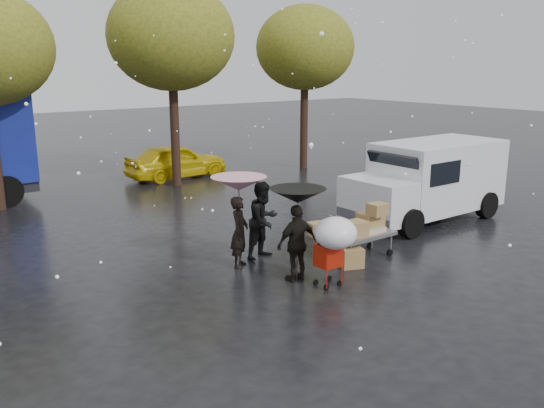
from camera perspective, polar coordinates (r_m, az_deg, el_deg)
ground at (r=11.92m, az=2.27°, el=-7.65°), size 90.00×90.00×0.00m
person_pink at (r=12.54m, az=-3.24°, el=-2.77°), size 0.68×0.66×1.57m
person_middle at (r=13.07m, az=-0.84°, el=-1.59°), size 1.00×0.86×1.78m
person_black at (r=11.71m, az=2.51°, el=-3.90°), size 0.96×0.44×1.60m
umbrella_pink at (r=12.27m, az=-3.30°, el=2.03°), size 1.20×1.20×2.01m
umbrella_black at (r=11.44m, az=2.56°, el=0.81°), size 1.15×1.15×1.94m
vendor_cart at (r=13.30m, az=9.22°, el=-2.23°), size 1.52×0.80×1.27m
shopping_cart at (r=11.28m, az=6.20°, el=-3.26°), size 0.84×0.84×1.46m
white_van at (r=16.87m, az=15.25°, el=2.40°), size 4.91×2.18×2.20m
box_ground_near at (r=12.76m, az=7.87°, el=-5.28°), size 0.58×0.53×0.43m
box_ground_far at (r=14.91m, az=4.57°, el=-2.51°), size 0.53×0.46×0.36m
yellow_taxi at (r=22.57m, az=-9.45°, el=4.24°), size 3.95×1.65×1.34m
tree_row at (r=19.74m, az=-17.92°, el=15.11°), size 21.60×4.40×7.12m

